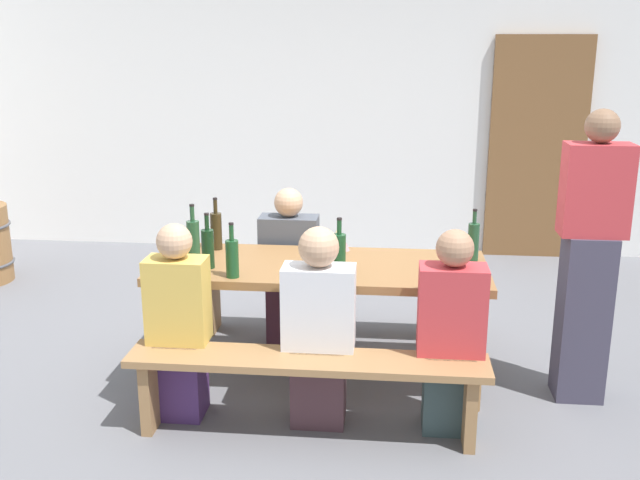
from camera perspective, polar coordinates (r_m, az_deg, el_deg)
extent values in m
plane|color=slate|center=(4.69, 0.00, -10.65)|extent=(24.00, 24.00, 0.00)
cube|color=white|center=(7.24, 2.47, 11.78)|extent=(14.00, 0.20, 3.20)
cube|color=brown|center=(7.27, 16.57, 6.81)|extent=(0.90, 0.06, 2.10)
cube|color=olive|center=(4.42, 0.00, -2.19)|extent=(2.01, 0.77, 0.05)
cylinder|color=olive|center=(4.44, -12.51, -7.67)|extent=(0.07, 0.07, 0.70)
cylinder|color=olive|center=(4.26, 12.16, -8.68)|extent=(0.07, 0.07, 0.70)
cylinder|color=olive|center=(5.02, -10.21, -4.78)|extent=(0.07, 0.07, 0.70)
cylinder|color=olive|center=(4.86, 11.36, -5.53)|extent=(0.07, 0.07, 0.70)
cube|color=#9E7247|center=(3.89, -1.04, -9.40)|extent=(1.91, 0.30, 0.04)
cube|color=#9E7247|center=(4.17, -13.01, -11.48)|extent=(0.06, 0.24, 0.41)
cube|color=#9E7247|center=(3.99, 11.56, -12.68)|extent=(0.06, 0.24, 0.41)
cube|color=#9E7247|center=(5.16, 0.77, -3.00)|extent=(1.91, 0.30, 0.04)
cube|color=#9E7247|center=(5.38, -8.38, -4.95)|extent=(0.06, 0.24, 0.41)
cube|color=#9E7247|center=(5.24, 10.16, -5.59)|extent=(0.06, 0.24, 0.41)
cylinder|color=#194723|center=(4.17, -6.86, -1.47)|extent=(0.07, 0.07, 0.22)
cylinder|color=#194723|center=(4.13, -6.93, 0.57)|extent=(0.03, 0.03, 0.09)
cylinder|color=black|center=(4.12, -6.95, 1.26)|extent=(0.03, 0.03, 0.01)
cylinder|color=#234C2D|center=(4.54, 11.86, -0.17)|extent=(0.07, 0.07, 0.23)
cylinder|color=#234C2D|center=(4.51, 11.97, 1.74)|extent=(0.02, 0.02, 0.08)
cylinder|color=black|center=(4.50, 12.01, 2.30)|extent=(0.03, 0.03, 0.01)
cylinder|color=#234C2D|center=(4.61, -9.85, 0.11)|extent=(0.08, 0.08, 0.22)
cylinder|color=#234C2D|center=(4.57, -9.94, 2.03)|extent=(0.03, 0.03, 0.10)
cylinder|color=black|center=(4.56, -9.98, 2.69)|extent=(0.03, 0.03, 0.01)
cylinder|color=#194723|center=(4.16, 1.50, -1.19)|extent=(0.08, 0.08, 0.24)
cylinder|color=#194723|center=(4.12, 1.51, 1.01)|extent=(0.03, 0.03, 0.08)
cylinder|color=black|center=(4.11, 1.52, 1.66)|extent=(0.03, 0.03, 0.01)
cylinder|color=#143319|center=(4.36, -8.74, -0.69)|extent=(0.07, 0.07, 0.23)
cylinder|color=#143319|center=(4.32, -8.83, 1.35)|extent=(0.03, 0.03, 0.09)
cylinder|color=black|center=(4.31, -8.85, 2.01)|extent=(0.03, 0.03, 0.01)
cylinder|color=#332814|center=(4.74, -8.09, 0.68)|extent=(0.07, 0.07, 0.24)
cylinder|color=#332814|center=(4.70, -8.17, 2.60)|extent=(0.03, 0.03, 0.09)
cylinder|color=black|center=(4.69, -8.19, 3.21)|extent=(0.03, 0.03, 0.01)
cylinder|color=silver|center=(4.63, 1.32, -1.01)|extent=(0.06, 0.06, 0.01)
cylinder|color=silver|center=(4.62, 1.32, -0.49)|extent=(0.01, 0.01, 0.08)
cone|color=beige|center=(4.60, 1.33, 0.41)|extent=(0.08, 0.08, 0.07)
cylinder|color=silver|center=(4.40, 1.86, -1.88)|extent=(0.06, 0.06, 0.01)
cylinder|color=silver|center=(4.39, 1.86, -1.32)|extent=(0.01, 0.01, 0.08)
cone|color=#D18C93|center=(4.37, 1.87, -0.31)|extent=(0.07, 0.07, 0.08)
cube|color=#482A60|center=(4.25, -10.73, -10.49)|extent=(0.25, 0.24, 0.45)
cube|color=gold|center=(4.07, -11.05, -4.63)|extent=(0.33, 0.20, 0.47)
sphere|color=tan|center=(3.97, -11.30, -0.10)|extent=(0.19, 0.19, 0.19)
cube|color=#4C3036|center=(4.11, -0.10, -11.15)|extent=(0.29, 0.24, 0.45)
cube|color=silver|center=(3.93, -0.10, -5.25)|extent=(0.39, 0.20, 0.45)
sphere|color=tan|center=(3.82, -0.10, -0.55)|extent=(0.22, 0.22, 0.22)
cube|color=#374A4B|center=(4.10, 9.93, -11.44)|extent=(0.27, 0.24, 0.45)
cube|color=#C6383D|center=(3.92, 10.24, -5.37)|extent=(0.35, 0.20, 0.48)
sphere|color=#A87A5B|center=(3.81, 10.48, -0.63)|extent=(0.20, 0.20, 0.20)
cube|color=#522A38|center=(5.12, -2.37, -5.61)|extent=(0.30, 0.24, 0.45)
cube|color=#4C515B|center=(4.98, -2.43, -0.72)|extent=(0.40, 0.20, 0.46)
sphere|color=tan|center=(4.89, -2.47, 2.95)|extent=(0.19, 0.19, 0.19)
cube|color=#403C4E|center=(4.54, 19.81, -5.71)|extent=(0.27, 0.24, 0.99)
cube|color=#C6383D|center=(4.33, 20.72, 3.67)|extent=(0.36, 0.20, 0.52)
sphere|color=#846047|center=(4.28, 21.17, 8.30)|extent=(0.19, 0.19, 0.19)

